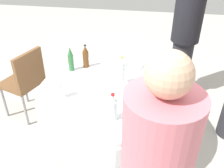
{
  "coord_description": "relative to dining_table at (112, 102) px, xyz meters",
  "views": [
    {
      "loc": [
        -1.88,
        -0.3,
        2.02
      ],
      "look_at": [
        0.0,
        0.0,
        0.8
      ],
      "focal_mm": 40.0,
      "sensor_mm": 36.0,
      "label": 1
    }
  ],
  "objects": [
    {
      "name": "bottle_clear_rear",
      "position": [
        0.11,
        -0.07,
        0.28
      ],
      "size": [
        0.06,
        0.06,
        0.28
      ],
      "color": "silver",
      "rests_on": "dining_table"
    },
    {
      "name": "person_left",
      "position": [
        1.1,
        -0.73,
        0.23
      ],
      "size": [
        0.34,
        0.34,
        1.58
      ],
      "rotation": [
        0.0,
        0.0,
        4.13
      ],
      "color": "#26262B",
      "rests_on": "ground_plane"
    },
    {
      "name": "knife_left",
      "position": [
        -0.33,
        0.09,
        0.15
      ],
      "size": [
        0.07,
        0.18,
        0.0
      ],
      "primitive_type": "cube",
      "rotation": [
        0.0,
        0.0,
        1.27
      ],
      "color": "silver",
      "rests_on": "dining_table"
    },
    {
      "name": "chair_right",
      "position": [
        0.37,
        1.07,
        -0.07
      ],
      "size": [
        0.51,
        0.51,
        0.87
      ],
      "rotation": [
        0.0,
        0.0,
        -0.33
      ],
      "color": "brown",
      "rests_on": "ground_plane"
    },
    {
      "name": "plate_west",
      "position": [
        -0.09,
        0.16,
        0.16
      ],
      "size": [
        0.21,
        0.21,
        0.02
      ],
      "color": "white",
      "rests_on": "dining_table"
    },
    {
      "name": "folded_napkin",
      "position": [
        0.48,
        -0.19,
        0.16
      ],
      "size": [
        0.18,
        0.18,
        0.02
      ],
      "primitive_type": "cube",
      "rotation": [
        0.0,
        0.0,
        -0.4
      ],
      "color": "white",
      "rests_on": "dining_table"
    },
    {
      "name": "bottle_clear_north",
      "position": [
        -0.41,
        -0.07,
        0.26
      ],
      "size": [
        0.07,
        0.07,
        0.24
      ],
      "color": "silver",
      "rests_on": "dining_table"
    },
    {
      "name": "wine_glass_right",
      "position": [
        -0.07,
        -0.12,
        0.24
      ],
      "size": [
        0.07,
        0.07,
        0.13
      ],
      "color": "white",
      "rests_on": "dining_table"
    },
    {
      "name": "ground_plane",
      "position": [
        0.0,
        0.0,
        -0.59
      ],
      "size": [
        10.0,
        10.0,
        0.0
      ],
      "primitive_type": "plane",
      "color": "#B7B2A8"
    },
    {
      "name": "bottle_green_mid",
      "position": [
        0.28,
        0.47,
        0.27
      ],
      "size": [
        0.06,
        0.06,
        0.27
      ],
      "color": "#2D6B38",
      "rests_on": "dining_table"
    },
    {
      "name": "dining_table",
      "position": [
        0.0,
        0.0,
        0.0
      ],
      "size": [
        1.4,
        1.4,
        0.74
      ],
      "color": "white",
      "rests_on": "ground_plane"
    },
    {
      "name": "spoon_mid",
      "position": [
        -0.0,
        0.53,
        0.15
      ],
      "size": [
        0.1,
        0.17,
        0.0
      ],
      "primitive_type": "cube",
      "rotation": [
        0.0,
        0.0,
        1.07
      ],
      "color": "silver",
      "rests_on": "dining_table"
    },
    {
      "name": "bottle_green_left",
      "position": [
        -0.06,
        -0.49,
        0.27
      ],
      "size": [
        0.06,
        0.06,
        0.26
      ],
      "color": "#2D6B38",
      "rests_on": "dining_table"
    },
    {
      "name": "wine_glass_mid",
      "position": [
        0.44,
        -0.04,
        0.25
      ],
      "size": [
        0.06,
        0.06,
        0.14
      ],
      "color": "white",
      "rests_on": "dining_table"
    },
    {
      "name": "wine_glass_north",
      "position": [
        -0.2,
        0.42,
        0.26
      ],
      "size": [
        0.07,
        0.07,
        0.16
      ],
      "color": "white",
      "rests_on": "dining_table"
    },
    {
      "name": "spoon_inner",
      "position": [
        0.31,
        0.17,
        0.15
      ],
      "size": [
        0.17,
        0.08,
        0.0
      ],
      "primitive_type": "cube",
      "rotation": [
        0.0,
        0.0,
        0.36
      ],
      "color": "silver",
      "rests_on": "dining_table"
    },
    {
      "name": "plate_far",
      "position": [
        0.21,
        -0.45,
        0.16
      ],
      "size": [
        0.2,
        0.2,
        0.04
      ],
      "color": "white",
      "rests_on": "dining_table"
    },
    {
      "name": "bottle_brown_inner",
      "position": [
        0.38,
        0.34,
        0.26
      ],
      "size": [
        0.06,
        0.06,
        0.25
      ],
      "color": "#593314",
      "rests_on": "dining_table"
    },
    {
      "name": "plate_front",
      "position": [
        -0.18,
        -0.29,
        0.16
      ],
      "size": [
        0.22,
        0.22,
        0.04
      ],
      "color": "white",
      "rests_on": "dining_table"
    }
  ]
}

